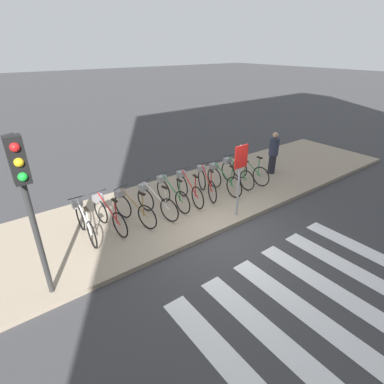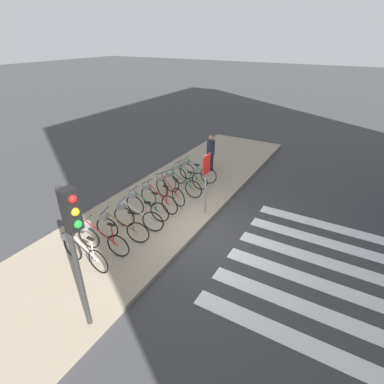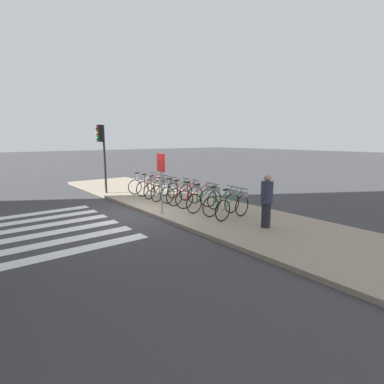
{
  "view_description": "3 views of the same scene",
  "coord_description": "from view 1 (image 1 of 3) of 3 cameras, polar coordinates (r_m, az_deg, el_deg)",
  "views": [
    {
      "loc": [
        -4.48,
        -4.75,
        4.39
      ],
      "look_at": [
        -0.39,
        0.71,
        1.03
      ],
      "focal_mm": 28.0,
      "sensor_mm": 36.0,
      "label": 1
    },
    {
      "loc": [
        -6.58,
        -3.51,
        5.31
      ],
      "look_at": [
        0.17,
        0.39,
        1.18
      ],
      "focal_mm": 28.0,
      "sensor_mm": 36.0,
      "label": 2
    },
    {
      "loc": [
        9.24,
        -5.01,
        2.61
      ],
      "look_at": [
        0.93,
        1.53,
        0.73
      ],
      "focal_mm": 28.0,
      "sensor_mm": 36.0,
      "label": 3
    }
  ],
  "objects": [
    {
      "name": "parked_bicycle_5",
      "position": [
        8.96,
        -0.75,
        0.87
      ],
      "size": [
        0.46,
        1.6,
        0.99
      ],
      "color": "black",
      "rests_on": "sidewalk"
    },
    {
      "name": "parked_bicycle_3",
      "position": [
        8.28,
        -7.15,
        -1.62
      ],
      "size": [
        0.53,
        1.57,
        0.99
      ],
      "color": "black",
      "rests_on": "sidewalk"
    },
    {
      "name": "pedestrian",
      "position": [
        11.28,
        15.24,
        7.31
      ],
      "size": [
        0.34,
        0.34,
        1.53
      ],
      "color": "#23232D",
      "rests_on": "sidewalk"
    },
    {
      "name": "parked_bicycle_2",
      "position": [
        8.04,
        -11.39,
        -2.87
      ],
      "size": [
        0.59,
        1.56,
        0.99
      ],
      "color": "black",
      "rests_on": "sidewalk"
    },
    {
      "name": "sidewalk",
      "position": [
        9.08,
        -2.36,
        -2.31
      ],
      "size": [
        17.8,
        3.71,
        0.12
      ],
      "color": "gray",
      "rests_on": "ground_plane"
    },
    {
      "name": "ground_plane",
      "position": [
        7.87,
        5.43,
        -7.85
      ],
      "size": [
        120.0,
        120.0,
        0.0
      ],
      "primitive_type": "plane",
      "color": "#38383A"
    },
    {
      "name": "parked_bicycle_1",
      "position": [
        7.91,
        -15.78,
        -3.91
      ],
      "size": [
        0.46,
        1.6,
        0.99
      ],
      "color": "black",
      "rests_on": "sidewalk"
    },
    {
      "name": "traffic_light",
      "position": [
        5.4,
        -29.25,
        0.63
      ],
      "size": [
        0.24,
        0.4,
        3.11
      ],
      "color": "#2D2D2D",
      "rests_on": "sidewalk"
    },
    {
      "name": "parked_bicycle_7",
      "position": [
        9.62,
        5.74,
        2.57
      ],
      "size": [
        0.46,
        1.61,
        0.99
      ],
      "color": "black",
      "rests_on": "sidewalk"
    },
    {
      "name": "parked_bicycle_6",
      "position": [
        9.36,
        2.65,
        1.97
      ],
      "size": [
        0.65,
        1.53,
        0.99
      ],
      "color": "black",
      "rests_on": "sidewalk"
    },
    {
      "name": "sign_post",
      "position": [
        7.89,
        9.12,
        4.34
      ],
      "size": [
        0.44,
        0.07,
        2.02
      ],
      "color": "#99999E",
      "rests_on": "sidewalk"
    },
    {
      "name": "parked_bicycle_8",
      "position": [
        10.17,
        8.27,
        3.76
      ],
      "size": [
        0.46,
        1.61,
        0.99
      ],
      "color": "black",
      "rests_on": "sidewalk"
    },
    {
      "name": "parked_bicycle_9",
      "position": [
        10.5,
        10.62,
        4.32
      ],
      "size": [
        0.46,
        1.6,
        0.99
      ],
      "color": "black",
      "rests_on": "sidewalk"
    },
    {
      "name": "parked_bicycle_4",
      "position": [
        8.69,
        -4.09,
        -0.07
      ],
      "size": [
        0.46,
        1.61,
        0.99
      ],
      "color": "black",
      "rests_on": "sidewalk"
    },
    {
      "name": "parked_bicycle_0",
      "position": [
        7.76,
        -19.89,
        -5.16
      ],
      "size": [
        0.46,
        1.61,
        0.99
      ],
      "color": "black",
      "rests_on": "sidewalk"
    }
  ]
}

